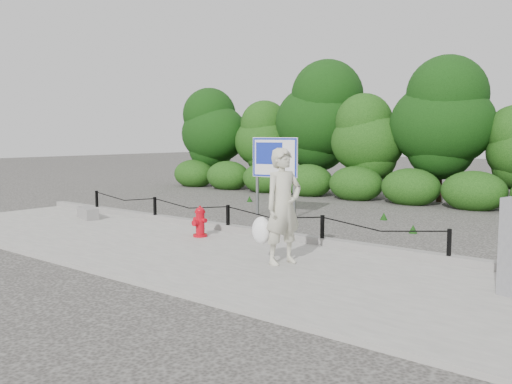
{
  "coord_description": "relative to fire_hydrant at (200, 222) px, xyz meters",
  "views": [
    {
      "loc": [
        8.1,
        -9.02,
        2.25
      ],
      "look_at": [
        0.66,
        0.2,
        1.0
      ],
      "focal_mm": 38.0,
      "sensor_mm": 36.0,
      "label": 1
    }
  ],
  "objects": [
    {
      "name": "ground",
      "position": [
        0.03,
        0.87,
        -0.4
      ],
      "size": [
        90.0,
        90.0,
        0.0
      ],
      "primitive_type": "plane",
      "color": "#2D2B28",
      "rests_on": "ground"
    },
    {
      "name": "sidewalk",
      "position": [
        0.03,
        -1.13,
        -0.36
      ],
      "size": [
        14.0,
        4.0,
        0.08
      ],
      "primitive_type": "cube",
      "color": "gray",
      "rests_on": "ground"
    },
    {
      "name": "curb",
      "position": [
        0.03,
        0.92,
        -0.25
      ],
      "size": [
        14.0,
        0.22,
        0.14
      ],
      "primitive_type": "cube",
      "color": "slate",
      "rests_on": "sidewalk"
    },
    {
      "name": "chain_barrier",
      "position": [
        0.03,
        0.87,
        0.06
      ],
      "size": [
        10.06,
        0.06,
        0.6
      ],
      "color": "black",
      "rests_on": "sidewalk"
    },
    {
      "name": "treeline",
      "position": [
        -0.49,
        9.85,
        2.16
      ],
      "size": [
        20.19,
        3.76,
        5.04
      ],
      "color": "black",
      "rests_on": "ground"
    },
    {
      "name": "fire_hydrant",
      "position": [
        0.0,
        0.0,
        0.0
      ],
      "size": [
        0.35,
        0.35,
        0.66
      ],
      "rotation": [
        0.0,
        0.0,
        -0.03
      ],
      "color": "#BC0714",
      "rests_on": "sidewalk"
    },
    {
      "name": "pedestrian",
      "position": [
        2.8,
        -0.87,
        0.63
      ],
      "size": [
        0.85,
        0.82,
        1.96
      ],
      "rotation": [
        0.0,
        0.0,
        1.28
      ],
      "color": "#BDB9A2",
      "rests_on": "sidewalk"
    },
    {
      "name": "concrete_block",
      "position": [
        -4.09,
        -0.02,
        -0.17
      ],
      "size": [
        0.95,
        0.57,
        0.29
      ],
      "primitive_type": "cube",
      "rotation": [
        0.0,
        0.0,
        -0.3
      ],
      "color": "slate",
      "rests_on": "sidewalk"
    },
    {
      "name": "advertising_sign",
      "position": [
        -0.8,
        3.73,
        1.15
      ],
      "size": [
        1.35,
        0.32,
        2.19
      ],
      "rotation": [
        0.0,
        0.0,
        0.17
      ],
      "color": "slate",
      "rests_on": "ground"
    }
  ]
}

